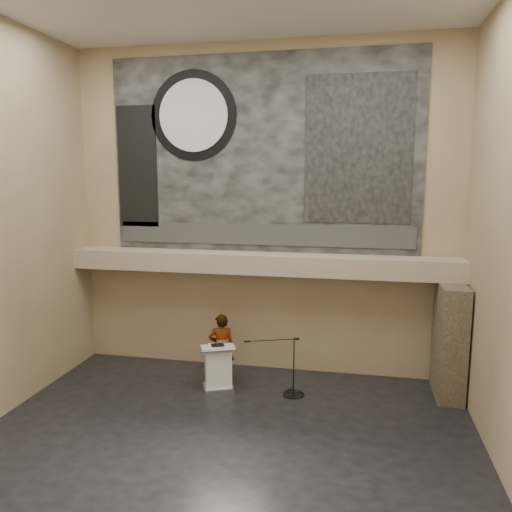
# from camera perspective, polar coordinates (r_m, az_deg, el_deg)

# --- Properties ---
(floor) EXTENTS (10.00, 10.00, 0.00)m
(floor) POSITION_cam_1_polar(r_m,az_deg,el_deg) (10.46, -3.74, -20.49)
(floor) COLOR black
(floor) RESTS_ON ground
(wall_back) EXTENTS (10.00, 0.02, 8.50)m
(wall_back) POSITION_cam_1_polar(r_m,az_deg,el_deg) (13.02, 0.71, 5.12)
(wall_back) COLOR #8D7559
(wall_back) RESTS_ON floor
(wall_front) EXTENTS (10.00, 0.02, 8.50)m
(wall_front) POSITION_cam_1_polar(r_m,az_deg,el_deg) (5.42, -15.40, -1.06)
(wall_front) COLOR #8D7559
(wall_front) RESTS_ON floor
(soffit) EXTENTS (10.00, 0.80, 0.50)m
(soffit) POSITION_cam_1_polar(r_m,az_deg,el_deg) (12.79, 0.36, -0.82)
(soffit) COLOR gray
(soffit) RESTS_ON wall_back
(sprinkler_left) EXTENTS (0.04, 0.04, 0.06)m
(sprinkler_left) POSITION_cam_1_polar(r_m,az_deg,el_deg) (13.19, -6.52, -1.81)
(sprinkler_left) COLOR #B2893D
(sprinkler_left) RESTS_ON soffit
(sprinkler_right) EXTENTS (0.04, 0.04, 0.06)m
(sprinkler_right) POSITION_cam_1_polar(r_m,az_deg,el_deg) (12.57, 8.85, -2.41)
(sprinkler_right) COLOR #B2893D
(sprinkler_right) RESTS_ON soffit
(banner) EXTENTS (8.00, 0.05, 5.00)m
(banner) POSITION_cam_1_polar(r_m,az_deg,el_deg) (12.96, 0.69, 11.52)
(banner) COLOR black
(banner) RESTS_ON wall_back
(banner_text_strip) EXTENTS (7.76, 0.02, 0.55)m
(banner_text_strip) POSITION_cam_1_polar(r_m,az_deg,el_deg) (13.01, 0.64, 2.46)
(banner_text_strip) COLOR #2C2C2C
(banner_text_strip) RESTS_ON banner
(banner_clock_rim) EXTENTS (2.30, 0.02, 2.30)m
(banner_clock_rim) POSITION_cam_1_polar(r_m,az_deg,el_deg) (13.46, -7.17, 15.64)
(banner_clock_rim) COLOR black
(banner_clock_rim) RESTS_ON banner
(banner_clock_face) EXTENTS (1.84, 0.02, 1.84)m
(banner_clock_face) POSITION_cam_1_polar(r_m,az_deg,el_deg) (13.44, -7.20, 15.65)
(banner_clock_face) COLOR silver
(banner_clock_face) RESTS_ON banner
(banner_building_print) EXTENTS (2.60, 0.02, 3.60)m
(banner_building_print) POSITION_cam_1_polar(r_m,az_deg,el_deg) (12.70, 11.59, 11.83)
(banner_building_print) COLOR black
(banner_building_print) RESTS_ON banner
(banner_brick_print) EXTENTS (1.10, 0.02, 3.20)m
(banner_brick_print) POSITION_cam_1_polar(r_m,az_deg,el_deg) (13.96, -13.39, 9.88)
(banner_brick_print) COLOR black
(banner_brick_print) RESTS_ON banner
(stone_pier) EXTENTS (0.60, 1.40, 2.70)m
(stone_pier) POSITION_cam_1_polar(r_m,az_deg,el_deg) (12.70, 21.25, -8.99)
(stone_pier) COLOR #3F3327
(stone_pier) RESTS_ON floor
(lectern) EXTENTS (0.96, 0.83, 1.14)m
(lectern) POSITION_cam_1_polar(r_m,az_deg,el_deg) (12.49, -4.36, -12.56)
(lectern) COLOR silver
(lectern) RESTS_ON floor
(binder) EXTENTS (0.38, 0.35, 0.04)m
(binder) POSITION_cam_1_polar(r_m,az_deg,el_deg) (12.27, -4.40, -10.15)
(binder) COLOR black
(binder) RESTS_ON lectern
(papers) EXTENTS (0.30, 0.36, 0.00)m
(papers) POSITION_cam_1_polar(r_m,az_deg,el_deg) (12.32, -4.95, -10.14)
(papers) COLOR white
(papers) RESTS_ON lectern
(speaker_person) EXTENTS (0.72, 0.56, 1.76)m
(speaker_person) POSITION_cam_1_polar(r_m,az_deg,el_deg) (12.80, -3.96, -10.42)
(speaker_person) COLOR beige
(speaker_person) RESTS_ON floor
(mic_stand) EXTENTS (1.37, 0.68, 1.43)m
(mic_stand) POSITION_cam_1_polar(r_m,az_deg,el_deg) (12.30, 4.12, -14.65)
(mic_stand) COLOR black
(mic_stand) RESTS_ON floor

